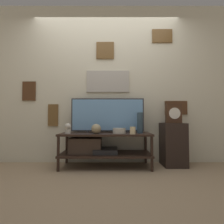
% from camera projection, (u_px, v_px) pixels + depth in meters
% --- Properties ---
extents(ground_plane, '(12.00, 12.00, 0.00)m').
position_uv_depth(ground_plane, '(105.00, 173.00, 2.36)').
color(ground_plane, '#997F60').
extents(wall_back, '(6.40, 0.08, 2.70)m').
position_uv_depth(wall_back, '(107.00, 83.00, 3.02)').
color(wall_back, beige).
rests_on(wall_back, ground_plane).
extents(media_console, '(1.37, 0.52, 0.51)m').
position_uv_depth(media_console, '(98.00, 145.00, 2.67)').
color(media_console, black).
rests_on(media_console, ground_plane).
extents(television, '(1.16, 0.05, 0.55)m').
position_uv_depth(television, '(108.00, 115.00, 2.80)').
color(television, '#333338').
rests_on(television, media_console).
extents(vase_wide_bowl, '(0.19, 0.19, 0.08)m').
position_uv_depth(vase_wide_bowl, '(119.00, 131.00, 2.60)').
color(vase_wide_bowl, beige).
rests_on(vase_wide_bowl, media_console).
extents(vase_tall_ceramic, '(0.09, 0.09, 0.31)m').
position_uv_depth(vase_tall_ceramic, '(140.00, 123.00, 2.65)').
color(vase_tall_ceramic, '#2D4251').
rests_on(vase_tall_ceramic, media_console).
extents(vase_round_glass, '(0.14, 0.14, 0.14)m').
position_uv_depth(vase_round_glass, '(96.00, 129.00, 2.56)').
color(vase_round_glass, tan).
rests_on(vase_round_glass, media_console).
extents(candle_jar, '(0.08, 0.08, 0.11)m').
position_uv_depth(candle_jar, '(133.00, 130.00, 2.47)').
color(candle_jar, beige).
rests_on(candle_jar, media_console).
extents(decorative_bust, '(0.09, 0.09, 0.15)m').
position_uv_depth(decorative_bust, '(68.00, 128.00, 2.55)').
color(decorative_bust, beige).
rests_on(decorative_bust, media_console).
extents(side_table, '(0.34, 0.37, 0.67)m').
position_uv_depth(side_table, '(173.00, 144.00, 2.74)').
color(side_table, black).
rests_on(side_table, ground_plane).
extents(mantel_clock, '(0.23, 0.11, 0.30)m').
position_uv_depth(mantel_clock, '(174.00, 113.00, 2.75)').
color(mantel_clock, '#422819').
rests_on(mantel_clock, side_table).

